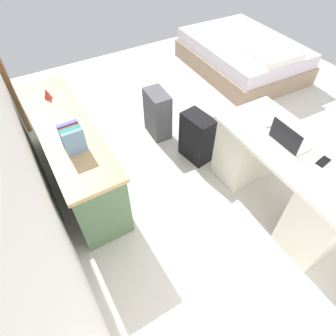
{
  "coord_description": "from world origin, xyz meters",
  "views": [
    {
      "loc": [
        -2.11,
        2.05,
        2.4
      ],
      "look_at": [
        -0.68,
        1.2,
        0.6
      ],
      "focal_mm": 30.59,
      "sensor_mm": 36.0,
      "label": 1
    }
  ],
  "objects_px": {
    "credenza": "(73,154)",
    "suitcase_black": "(197,138)",
    "cell_phone_near_laptop": "(323,162)",
    "figurine_small": "(47,94)",
    "desk": "(284,177)",
    "laptop": "(288,139)",
    "suitcase_spare_grey": "(158,114)",
    "bed": "(242,55)",
    "computer_mouse": "(269,124)"
  },
  "relations": [
    {
      "from": "credenza",
      "to": "suitcase_black",
      "type": "height_order",
      "value": "credenza"
    },
    {
      "from": "cell_phone_near_laptop",
      "to": "credenza",
      "type": "bearing_deg",
      "value": 38.55
    },
    {
      "from": "cell_phone_near_laptop",
      "to": "figurine_small",
      "type": "bearing_deg",
      "value": 30.68
    },
    {
      "from": "desk",
      "to": "laptop",
      "type": "bearing_deg",
      "value": 11.8
    },
    {
      "from": "suitcase_spare_grey",
      "to": "cell_phone_near_laptop",
      "type": "height_order",
      "value": "cell_phone_near_laptop"
    },
    {
      "from": "bed",
      "to": "credenza",
      "type": "bearing_deg",
      "value": 107.28
    },
    {
      "from": "laptop",
      "to": "figurine_small",
      "type": "height_order",
      "value": "laptop"
    },
    {
      "from": "suitcase_black",
      "to": "cell_phone_near_laptop",
      "type": "height_order",
      "value": "cell_phone_near_laptop"
    },
    {
      "from": "laptop",
      "to": "figurine_small",
      "type": "relative_size",
      "value": 2.86
    },
    {
      "from": "suitcase_black",
      "to": "figurine_small",
      "type": "xyz_separation_m",
      "value": [
        0.84,
        1.28,
        0.53
      ]
    },
    {
      "from": "laptop",
      "to": "cell_phone_near_laptop",
      "type": "distance_m",
      "value": 0.32
    },
    {
      "from": "desk",
      "to": "bed",
      "type": "bearing_deg",
      "value": -33.4
    },
    {
      "from": "suitcase_black",
      "to": "computer_mouse",
      "type": "xyz_separation_m",
      "value": [
        -0.62,
        -0.34,
        0.48
      ]
    },
    {
      "from": "credenza",
      "to": "computer_mouse",
      "type": "distance_m",
      "value": 1.92
    },
    {
      "from": "desk",
      "to": "suitcase_black",
      "type": "relative_size",
      "value": 2.54
    },
    {
      "from": "credenza",
      "to": "suitcase_black",
      "type": "distance_m",
      "value": 1.33
    },
    {
      "from": "computer_mouse",
      "to": "suitcase_spare_grey",
      "type": "bearing_deg",
      "value": 23.84
    },
    {
      "from": "desk",
      "to": "cell_phone_near_laptop",
      "type": "distance_m",
      "value": 0.43
    },
    {
      "from": "suitcase_spare_grey",
      "to": "cell_phone_near_laptop",
      "type": "bearing_deg",
      "value": -159.22
    },
    {
      "from": "desk",
      "to": "cell_phone_near_laptop",
      "type": "xyz_separation_m",
      "value": [
        -0.21,
        -0.07,
        0.36
      ]
    },
    {
      "from": "bed",
      "to": "cell_phone_near_laptop",
      "type": "xyz_separation_m",
      "value": [
        -2.49,
        1.43,
        0.51
      ]
    },
    {
      "from": "credenza",
      "to": "laptop",
      "type": "xyz_separation_m",
      "value": [
        -1.22,
        -1.57,
        0.42
      ]
    },
    {
      "from": "suitcase_black",
      "to": "suitcase_spare_grey",
      "type": "relative_size",
      "value": 0.98
    },
    {
      "from": "desk",
      "to": "laptop",
      "type": "height_order",
      "value": "laptop"
    },
    {
      "from": "bed",
      "to": "figurine_small",
      "type": "xyz_separation_m",
      "value": [
        -0.47,
        3.08,
        0.57
      ]
    },
    {
      "from": "laptop",
      "to": "figurine_small",
      "type": "bearing_deg",
      "value": 42.49
    },
    {
      "from": "suitcase_black",
      "to": "suitcase_spare_grey",
      "type": "xyz_separation_m",
      "value": [
        0.59,
        0.17,
        0.01
      ]
    },
    {
      "from": "suitcase_spare_grey",
      "to": "cell_phone_near_laptop",
      "type": "distance_m",
      "value": 1.91
    },
    {
      "from": "desk",
      "to": "suitcase_black",
      "type": "distance_m",
      "value": 1.02
    },
    {
      "from": "credenza",
      "to": "suitcase_black",
      "type": "relative_size",
      "value": 3.14
    },
    {
      "from": "laptop",
      "to": "computer_mouse",
      "type": "bearing_deg",
      "value": -10.33
    },
    {
      "from": "computer_mouse",
      "to": "cell_phone_near_laptop",
      "type": "xyz_separation_m",
      "value": [
        -0.56,
        -0.04,
        -0.01
      ]
    },
    {
      "from": "desk",
      "to": "laptop",
      "type": "distance_m",
      "value": 0.42
    },
    {
      "from": "computer_mouse",
      "to": "figurine_small",
      "type": "distance_m",
      "value": 2.17
    },
    {
      "from": "credenza",
      "to": "figurine_small",
      "type": "bearing_deg",
      "value": 0.18
    },
    {
      "from": "credenza",
      "to": "bed",
      "type": "relative_size",
      "value": 0.92
    },
    {
      "from": "credenza",
      "to": "suitcase_spare_grey",
      "type": "bearing_deg",
      "value": -77.56
    },
    {
      "from": "desk",
      "to": "figurine_small",
      "type": "bearing_deg",
      "value": 41.36
    },
    {
      "from": "desk",
      "to": "bed",
      "type": "distance_m",
      "value": 2.73
    },
    {
      "from": "laptop",
      "to": "computer_mouse",
      "type": "xyz_separation_m",
      "value": [
        0.26,
        -0.05,
        -0.03
      ]
    },
    {
      "from": "bed",
      "to": "suitcase_spare_grey",
      "type": "height_order",
      "value": "suitcase_spare_grey"
    },
    {
      "from": "bed",
      "to": "suitcase_black",
      "type": "xyz_separation_m",
      "value": [
        -1.31,
        1.81,
        0.04
      ]
    },
    {
      "from": "credenza",
      "to": "computer_mouse",
      "type": "bearing_deg",
      "value": -120.87
    },
    {
      "from": "bed",
      "to": "laptop",
      "type": "relative_size",
      "value": 6.2
    },
    {
      "from": "laptop",
      "to": "desk",
      "type": "bearing_deg",
      "value": -168.2
    },
    {
      "from": "credenza",
      "to": "computer_mouse",
      "type": "height_order",
      "value": "computer_mouse"
    },
    {
      "from": "bed",
      "to": "laptop",
      "type": "distance_m",
      "value": 2.71
    },
    {
      "from": "laptop",
      "to": "computer_mouse",
      "type": "distance_m",
      "value": 0.27
    },
    {
      "from": "suitcase_spare_grey",
      "to": "computer_mouse",
      "type": "distance_m",
      "value": 1.39
    },
    {
      "from": "desk",
      "to": "suitcase_black",
      "type": "bearing_deg",
      "value": 17.67
    }
  ]
}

